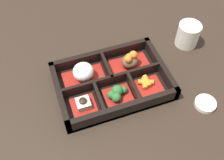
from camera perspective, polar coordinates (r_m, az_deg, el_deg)
The scene contains 10 objects.
ground_plane at distance 0.72m, azimuth 0.00°, elevation -1.20°, with size 3.00×3.00×0.00m, color black.
bento_base at distance 0.71m, azimuth 0.00°, elevation -0.96°, with size 0.30×0.20×0.01m.
bento_rim at distance 0.70m, azimuth 0.04°, elevation -0.32°, with size 0.30×0.20×0.04m.
bowl_rice at distance 0.71m, azimuth -6.23°, elevation 1.50°, with size 0.11×0.07×0.06m.
bowl_stew at distance 0.73m, azimuth 3.89°, elevation 4.02°, with size 0.11×0.07×0.05m.
bowl_tofu at distance 0.67m, azimuth -6.23°, elevation -5.30°, with size 0.06×0.06×0.03m.
bowl_greens at distance 0.67m, azimuth 1.10°, elevation -3.02°, with size 0.07×0.06×0.04m.
bowl_carrots at distance 0.71m, azimuth 7.64°, elevation -0.93°, with size 0.07×0.06×0.02m.
tea_cup at distance 0.83m, azimuth 16.22°, elevation 9.55°, with size 0.07×0.07×0.07m.
sauce_dish at distance 0.72m, azimuth 19.65°, elevation -4.85°, with size 0.06×0.06×0.01m.
Camera 1 is at (-0.14, -0.40, 0.58)m, focal length 42.00 mm.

